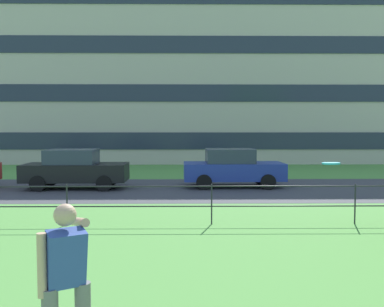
{
  "coord_description": "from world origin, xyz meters",
  "views": [
    {
      "loc": [
        -0.62,
        2.36,
        2.39
      ],
      "look_at": [
        -0.53,
        9.58,
        1.95
      ],
      "focal_mm": 39.65,
      "sensor_mm": 36.0,
      "label": 1
    }
  ],
  "objects_px": {
    "apartment_building_background": "(197,76)",
    "person_thrower": "(66,280)",
    "car_black_left": "(75,169)",
    "car_blue_right": "(233,168)",
    "frisbee": "(331,163)"
  },
  "relations": [
    {
      "from": "car_black_left",
      "to": "car_blue_right",
      "type": "relative_size",
      "value": 1.0
    },
    {
      "from": "car_black_left",
      "to": "apartment_building_background",
      "type": "relative_size",
      "value": 0.12
    },
    {
      "from": "car_blue_right",
      "to": "person_thrower",
      "type": "bearing_deg",
      "value": -103.25
    },
    {
      "from": "frisbee",
      "to": "car_blue_right",
      "type": "xyz_separation_m",
      "value": [
        -0.32,
        10.7,
        -1.07
      ]
    },
    {
      "from": "frisbee",
      "to": "car_blue_right",
      "type": "distance_m",
      "value": 10.76
    },
    {
      "from": "apartment_building_background",
      "to": "person_thrower",
      "type": "bearing_deg",
      "value": -93.96
    },
    {
      "from": "frisbee",
      "to": "car_black_left",
      "type": "xyz_separation_m",
      "value": [
        -6.57,
        10.35,
        -1.07
      ]
    },
    {
      "from": "car_black_left",
      "to": "car_blue_right",
      "type": "bearing_deg",
      "value": 3.21
    },
    {
      "from": "car_black_left",
      "to": "car_blue_right",
      "type": "height_order",
      "value": "same"
    },
    {
      "from": "person_thrower",
      "to": "car_blue_right",
      "type": "relative_size",
      "value": 0.41
    },
    {
      "from": "frisbee",
      "to": "car_black_left",
      "type": "distance_m",
      "value": 12.31
    },
    {
      "from": "person_thrower",
      "to": "frisbee",
      "type": "height_order",
      "value": "frisbee"
    },
    {
      "from": "frisbee",
      "to": "apartment_building_background",
      "type": "height_order",
      "value": "apartment_building_background"
    },
    {
      "from": "person_thrower",
      "to": "car_black_left",
      "type": "xyz_separation_m",
      "value": [
        -3.21,
        12.57,
        -0.11
      ]
    },
    {
      "from": "car_blue_right",
      "to": "frisbee",
      "type": "bearing_deg",
      "value": -88.3
    }
  ]
}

